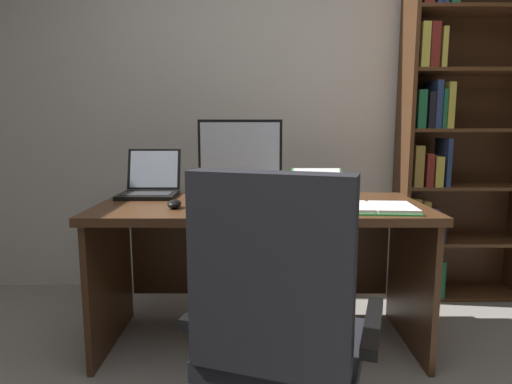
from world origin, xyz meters
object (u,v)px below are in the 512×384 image
(office_chair, at_px, (282,349))
(open_binder, at_px, (373,208))
(desk, at_px, (262,239))
(reading_stand_with_book, at_px, (321,182))
(pen, at_px, (302,198))
(monitor, at_px, (242,158))
(laptop, at_px, (152,186))
(computer_mouse, at_px, (176,204))
(notepad, at_px, (298,200))
(bookshelf, at_px, (454,133))
(keyboard, at_px, (240,206))

(office_chair, height_order, open_binder, office_chair)
(desk, bearing_deg, reading_stand_with_book, 31.95)
(desk, xyz_separation_m, pen, (0.20, -0.00, 0.22))
(open_binder, height_order, pen, open_binder)
(pen, bearing_deg, monitor, 153.48)
(office_chair, relative_size, laptop, 3.09)
(computer_mouse, xyz_separation_m, notepad, (0.59, 0.20, -0.02))
(desk, relative_size, open_binder, 3.89)
(bookshelf, distance_m, reading_stand_with_book, 1.02)
(pen, bearing_deg, reading_stand_with_book, 58.76)
(desk, relative_size, keyboard, 3.87)
(laptop, bearing_deg, reading_stand_with_book, 2.60)
(desk, relative_size, notepad, 7.74)
(laptop, height_order, notepad, laptop)
(bookshelf, height_order, computer_mouse, bookshelf)
(laptop, height_order, reading_stand_with_book, laptop)
(keyboard, bearing_deg, office_chair, -77.29)
(monitor, bearing_deg, laptop, 178.95)
(computer_mouse, xyz_separation_m, pen, (0.61, 0.20, -0.01))
(bookshelf, distance_m, pen, 1.23)
(bookshelf, bearing_deg, monitor, -161.98)
(laptop, xyz_separation_m, notepad, (0.80, -0.17, -0.05))
(keyboard, bearing_deg, desk, 61.73)
(laptop, xyz_separation_m, pen, (0.82, -0.17, -0.04))
(open_binder, bearing_deg, office_chair, -120.31)
(keyboard, relative_size, computer_mouse, 4.04)
(computer_mouse, bearing_deg, pen, 18.17)
(monitor, relative_size, notepad, 2.19)
(computer_mouse, xyz_separation_m, reading_stand_with_book, (0.74, 0.41, 0.05))
(computer_mouse, bearing_deg, desk, 26.47)
(desk, bearing_deg, bookshelf, 25.61)
(office_chair, relative_size, monitor, 2.19)
(bookshelf, bearing_deg, keyboard, -149.38)
(bookshelf, relative_size, office_chair, 2.19)
(desk, height_order, open_binder, open_binder)
(monitor, xyz_separation_m, laptop, (-0.50, 0.01, -0.16))
(bookshelf, height_order, open_binder, bookshelf)
(notepad, xyz_separation_m, pen, (0.02, 0.00, 0.01))
(office_chair, height_order, reading_stand_with_book, office_chair)
(desk, height_order, office_chair, office_chair)
(keyboard, relative_size, pen, 3.00)
(bookshelf, height_order, reading_stand_with_book, bookshelf)
(reading_stand_with_book, bearing_deg, computer_mouse, -151.01)
(desk, distance_m, office_chair, 0.94)
(laptop, bearing_deg, keyboard, -36.18)
(pen, bearing_deg, computer_mouse, -161.83)
(bookshelf, xyz_separation_m, office_chair, (-1.18, -1.52, -0.66))
(bookshelf, xyz_separation_m, pen, (-1.03, -0.59, -0.32))
(office_chair, bearing_deg, desk, 111.63)
(monitor, relative_size, computer_mouse, 4.42)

